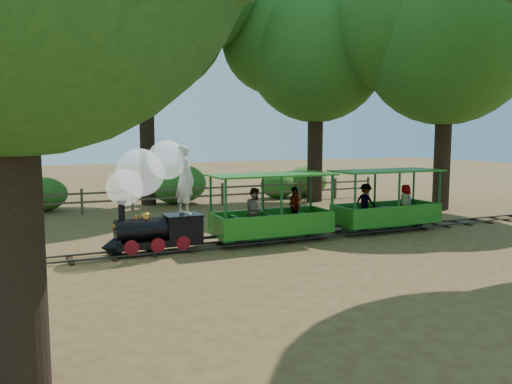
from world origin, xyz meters
name	(u,v)px	position (x,y,z in m)	size (l,w,h in m)	color
ground	(285,240)	(0.00, 0.00, 0.00)	(90.00, 90.00, 0.00)	olive
track	(285,238)	(0.00, 0.00, 0.07)	(22.00, 1.00, 0.10)	#3F3D3A
locomotive	(151,188)	(-3.95, 0.06, 1.72)	(2.64, 1.24, 3.04)	black
carriage_front	(271,215)	(-0.48, -0.02, 0.80)	(3.65, 1.49, 1.90)	#22791A
carriage_rear	(384,207)	(3.66, 0.04, 0.79)	(3.65, 1.50, 1.90)	#22791A
oak_nc	(143,3)	(-2.04, 9.60, 8.84)	(9.20, 8.10, 12.14)	#2D2116
oak_ne	(315,44)	(5.47, 7.59, 7.33)	(8.18, 7.20, 10.27)	#2D2116
oak_e	(445,31)	(8.97, 3.09, 7.38)	(8.72, 7.67, 10.51)	#2D2116
fence	(201,193)	(0.00, 8.00, 0.58)	(18.10, 0.10, 1.00)	brown
shrub_west	(42,194)	(-6.44, 9.30, 0.70)	(2.04, 1.57, 1.41)	#2D6B1E
shrub_mid_w	(178,184)	(-0.68, 9.30, 0.91)	(2.64, 2.03, 1.83)	#2D6B1E
shrub_mid_e	(278,185)	(4.47, 9.30, 0.65)	(1.88, 1.45, 1.30)	#2D6B1E
shrub_east	(306,181)	(6.07, 9.30, 0.77)	(2.23, 1.72, 1.55)	#2D6B1E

